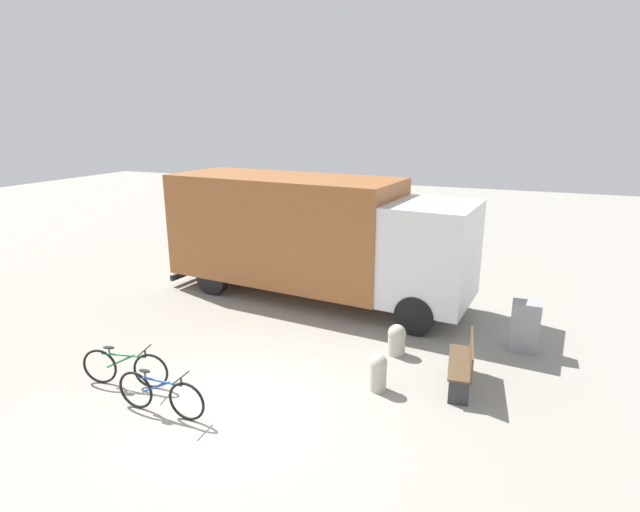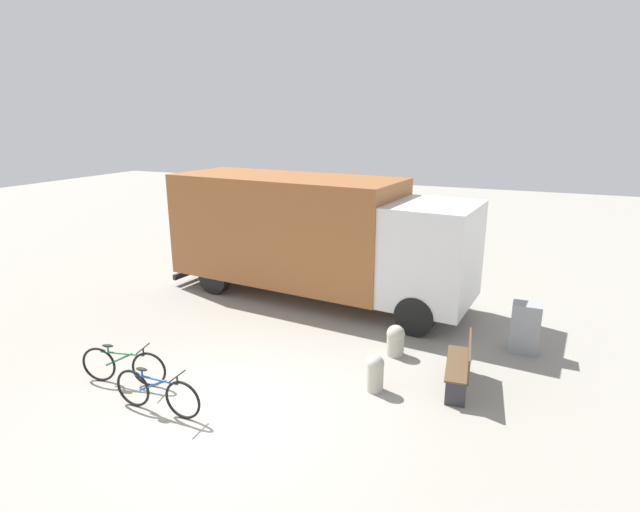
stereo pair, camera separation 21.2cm
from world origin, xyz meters
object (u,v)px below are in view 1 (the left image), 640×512
bicycle_near (125,368)px  bicycle_middle (160,394)px  bollard_near_bench (378,371)px  utility_box (525,327)px  bollard_far_bench (397,339)px  delivery_truck (311,233)px  park_bench (464,362)px

bicycle_near → bicycle_middle: (1.20, -0.49, 0.00)m
bollard_near_bench → utility_box: (2.38, 2.69, 0.16)m
bollard_far_bench → bicycle_near: bearing=-144.1°
bicycle_near → bollard_far_bench: bearing=23.5°
bollard_near_bench → bicycle_near: bearing=-159.7°
delivery_truck → bollard_far_bench: 4.16m
park_bench → bollard_far_bench: 1.63m
park_bench → bicycle_near: bearing=105.8°
delivery_truck → utility_box: 5.69m
park_bench → bollard_far_bench: bearing=55.0°
park_bench → bicycle_middle: 5.29m
delivery_truck → park_bench: bearing=-31.3°
bicycle_near → utility_box: utility_box is taller
bicycle_near → bicycle_middle: same height
bollard_near_bench → delivery_truck: bearing=126.8°
delivery_truck → bicycle_near: (-1.28, -5.61, -1.42)m
bicycle_near → bicycle_middle: 1.29m
delivery_truck → park_bench: 5.66m
bicycle_near → park_bench: bearing=9.7°
utility_box → delivery_truck: bearing=166.1°
park_bench → utility_box: (0.99, 1.97, 0.06)m
delivery_truck → park_bench: (4.41, -3.30, -1.30)m
utility_box → park_bench: bearing=-116.7°
bicycle_middle → park_bench: bearing=30.1°
bicycle_middle → bollard_near_bench: size_ratio=2.43×
park_bench → bicycle_near: size_ratio=0.89×
delivery_truck → utility_box: bearing=-8.4°
delivery_truck → bollard_near_bench: size_ratio=12.22×
delivery_truck → bicycle_middle: bearing=-85.2°
bicycle_near → delivery_truck: bearing=64.8°
bicycle_near → bollard_far_bench: size_ratio=2.53×
delivery_truck → bollard_far_bench: bearing=-34.7°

